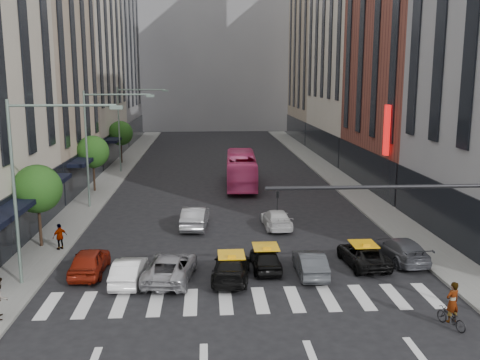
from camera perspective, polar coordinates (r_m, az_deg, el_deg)
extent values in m
plane|color=black|center=(23.96, 1.06, -14.14)|extent=(160.00, 160.00, 0.00)
cube|color=slate|center=(53.48, -14.08, -0.28)|extent=(3.00, 96.00, 0.15)
cube|color=slate|center=(54.27, 10.56, 0.03)|extent=(3.00, 96.00, 0.15)
cube|color=tan|center=(51.92, -21.22, 12.24)|extent=(8.00, 16.00, 24.00)
cube|color=beige|center=(69.75, -17.03, 16.92)|extent=(8.00, 20.00, 36.00)
cube|color=gray|center=(88.08, -14.06, 13.75)|extent=(8.00, 18.00, 30.00)
cube|color=brown|center=(52.23, 17.92, 13.53)|extent=(8.00, 18.00, 26.00)
cube|color=tan|center=(88.74, 8.75, 13.27)|extent=(8.00, 18.00, 28.00)
cube|color=gray|center=(106.93, -2.85, 15.11)|extent=(30.00, 10.00, 36.00)
cylinder|color=black|center=(34.21, -20.59, -4.05)|extent=(0.18, 0.18, 3.15)
sphere|color=#144816|center=(33.78, -20.81, -0.88)|extent=(2.88, 2.88, 2.88)
cylinder|color=black|center=(49.38, -15.32, 0.70)|extent=(0.18, 0.18, 3.15)
sphere|color=#144816|center=(49.09, -15.43, 2.92)|extent=(2.88, 2.88, 2.88)
cylinder|color=black|center=(64.95, -12.55, 3.20)|extent=(0.18, 0.18, 3.15)
sphere|color=#144816|center=(64.73, -12.62, 4.90)|extent=(2.88, 2.88, 2.88)
cylinder|color=gray|center=(27.76, -22.92, -1.38)|extent=(0.16, 0.16, 9.00)
cylinder|color=gray|center=(26.51, -18.44, 7.56)|extent=(5.00, 0.12, 0.12)
cube|color=gray|center=(26.00, -13.05, 7.56)|extent=(0.60, 0.25, 0.18)
cylinder|color=gray|center=(42.97, -16.04, 3.14)|extent=(0.16, 0.16, 9.00)
cylinder|color=gray|center=(42.17, -12.98, 8.87)|extent=(5.00, 0.12, 0.12)
cube|color=gray|center=(41.86, -9.56, 8.85)|extent=(0.60, 0.25, 0.18)
cylinder|color=gray|center=(58.61, -12.77, 5.26)|extent=(0.16, 0.16, 9.00)
cylinder|color=gray|center=(58.02, -10.48, 9.45)|extent=(5.00, 0.12, 0.12)
cube|color=gray|center=(57.79, -7.98, 9.42)|extent=(0.60, 0.25, 0.18)
cylinder|color=black|center=(22.32, 15.55, -0.72)|extent=(10.00, 0.16, 0.16)
imported|color=black|center=(21.38, 4.01, -2.22)|extent=(0.13, 0.16, 0.80)
cube|color=red|center=(44.26, 15.39, 5.15)|extent=(0.30, 0.70, 4.00)
imported|color=maroon|center=(29.28, -15.76, -8.34)|extent=(1.67, 4.11, 1.40)
imported|color=white|center=(27.63, -11.76, -9.46)|extent=(1.52, 3.90, 1.27)
imported|color=#96969B|center=(27.65, -7.44, -9.21)|extent=(2.84, 5.12, 1.36)
imported|color=black|center=(27.51, -0.93, -9.29)|extent=(2.32, 4.64, 1.29)
imported|color=black|center=(28.87, 2.75, -8.35)|extent=(1.54, 3.72, 1.26)
imported|color=#393B3F|center=(28.33, 7.48, -8.79)|extent=(1.41, 3.93, 1.29)
imported|color=black|center=(30.25, 12.99, -7.78)|extent=(2.27, 4.42, 1.19)
imported|color=#494B52|center=(31.46, 16.75, -7.11)|extent=(2.33, 4.73, 1.32)
imported|color=#9A9A9F|center=(36.72, -4.82, -3.96)|extent=(1.99, 4.67, 1.50)
imported|color=silver|center=(36.71, 3.90, -4.15)|extent=(1.90, 4.37, 1.25)
imported|color=#F2478D|center=(50.46, 0.14, 1.13)|extent=(3.18, 11.41, 3.15)
imported|color=black|center=(24.29, 21.60, -13.52)|extent=(1.04, 1.68, 0.83)
imported|color=gray|center=(23.80, 21.82, -10.70)|extent=(0.73, 0.60, 1.73)
imported|color=gray|center=(33.32, -18.66, -5.74)|extent=(0.92, 0.91, 1.56)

